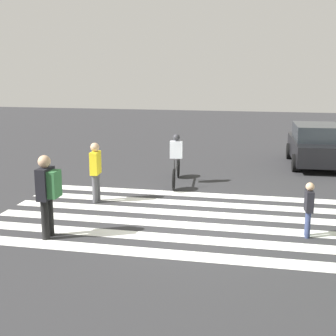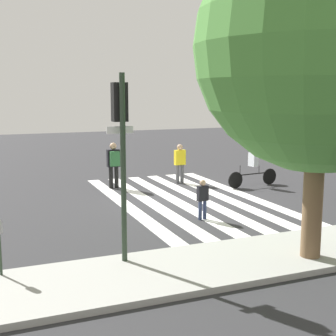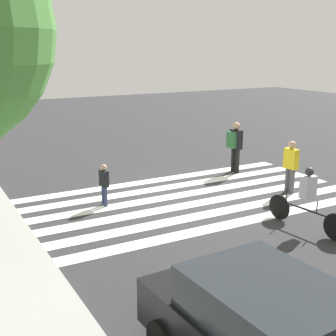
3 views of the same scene
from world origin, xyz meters
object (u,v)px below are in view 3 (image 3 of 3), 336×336
object	(u,v)px
pedestrian_adult_blue_shirt	(291,164)
pedestrian_child_with_backpack	(235,143)
cyclist_far_lane	(307,197)
pedestrian_adult_yellow_jacket	(104,182)

from	to	relation	value
pedestrian_adult_blue_shirt	pedestrian_child_with_backpack	size ratio (longest dim) A/B	0.90
pedestrian_child_with_backpack	cyclist_far_lane	world-z (taller)	pedestrian_child_with_backpack
pedestrian_adult_blue_shirt	pedestrian_adult_yellow_jacket	xyz separation A→B (m)	(1.68, 5.57, -0.24)
pedestrian_adult_blue_shirt	cyclist_far_lane	bearing A→B (deg)	-40.19
pedestrian_adult_yellow_jacket	pedestrian_child_with_backpack	xyz separation A→B (m)	(1.22, -5.58, 0.38)
pedestrian_adult_yellow_jacket	pedestrian_adult_blue_shirt	bearing A→B (deg)	-112.43
pedestrian_adult_yellow_jacket	pedestrian_child_with_backpack	distance (m)	5.73
pedestrian_child_with_backpack	cyclist_far_lane	distance (m)	5.70
cyclist_far_lane	pedestrian_adult_blue_shirt	bearing A→B (deg)	-41.59
pedestrian_child_with_backpack	pedestrian_adult_blue_shirt	bearing A→B (deg)	-0.29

